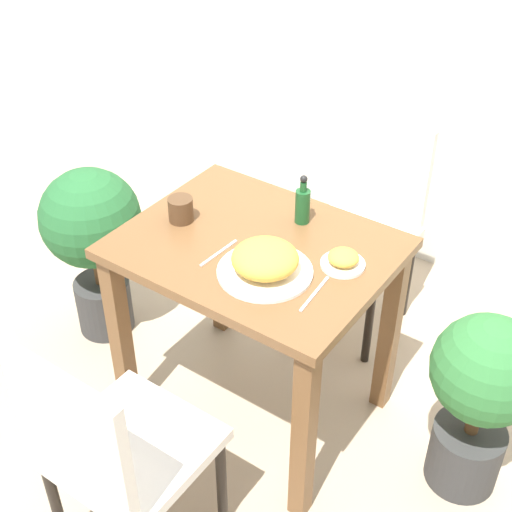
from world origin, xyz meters
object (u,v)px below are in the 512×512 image
Objects in this scene: side_plate at (343,260)px; potted_plant_left at (92,234)px; drink_cup at (181,209)px; chair_near at (111,450)px; food_plate at (265,261)px; potted_plant_right at (481,392)px; chair_far at (367,216)px; sauce_bottle at (303,204)px.

potted_plant_left is (-1.09, -0.06, -0.30)m from side_plate.
drink_cup is at bearing -3.20° from potted_plant_left.
chair_near is at bearing -41.76° from potted_plant_left.
food_plate is 0.81m from potted_plant_right.
sauce_bottle is at bearing -89.69° from chair_far.
food_plate is 2.12× the size of side_plate.
chair_far is 0.62m from sauce_bottle.
chair_far is at bearing 141.39° from potted_plant_right.
side_plate is at bearing -70.10° from chair_far.
potted_plant_left reaches higher than potted_plant_right.
drink_cup is (-0.58, -0.09, 0.02)m from side_plate.
chair_far is 5.01× the size of sauce_bottle.
drink_cup is at bearing -114.28° from chair_far.
food_plate is 0.39× the size of potted_plant_left.
drink_cup is at bearing -146.30° from sauce_bottle.
chair_far is 1.17× the size of potted_plant_left.
chair_near is at bearing -91.69° from sauce_bottle.
potted_plant_right is (0.72, -0.06, -0.41)m from sauce_bottle.
potted_plant_left is at bearing -176.81° from side_plate.
potted_plant_left is 1.09× the size of potted_plant_right.
food_plate is (0.06, -0.83, 0.31)m from chair_far.
potted_plant_right is at bearing -4.37° from sauce_bottle.
drink_cup is 0.12× the size of potted_plant_right.
food_plate reaches higher than potted_plant_right.
food_plate reaches higher than drink_cup.
chair_near reaches higher than side_plate.
drink_cup is (-0.40, 0.08, -0.00)m from food_plate.
chair_near is at bearing -90.98° from chair_far.
chair_far is at bearing 109.90° from side_plate.
sauce_bottle reaches higher than drink_cup.
food_plate reaches higher than side_plate.
potted_plant_left is (-0.83, 0.74, -0.02)m from chair_near.
chair_far reaches higher than food_plate.
potted_plant_left is (-0.51, 0.03, -0.32)m from drink_cup.
chair_far reaches higher than drink_cup.
sauce_bottle reaches higher than food_plate.
sauce_bottle is at bearing 13.17° from potted_plant_left.
food_plate is (0.09, 0.63, 0.31)m from chair_near.
drink_cup is at bearing -171.23° from side_plate.
potted_plant_left is at bearing -139.60° from chair_far.
potted_plant_right is at bearing 9.78° from side_plate.
potted_plant_right is at bearing 5.24° from potted_plant_left.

